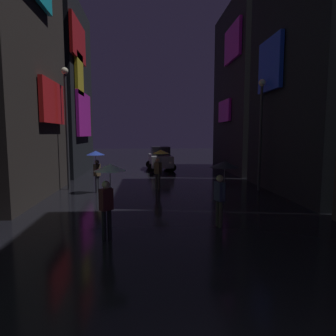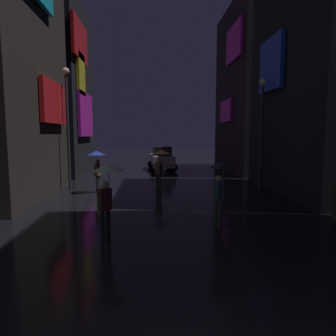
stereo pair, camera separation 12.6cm
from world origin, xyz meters
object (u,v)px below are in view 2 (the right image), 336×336
object	(u,v)px
pedestrian_far_right_clear	(107,180)
pedestrian_foreground_left_black	(222,175)
car_distant	(162,159)
pedestrian_midstreet_left_yellow	(161,158)
streetlamp_right_far	(262,122)
streetlamp_left_far	(67,116)
pedestrian_foreground_right_blue	(97,160)

from	to	relation	value
pedestrian_far_right_clear	pedestrian_foreground_left_black	xyz separation A→B (m)	(3.41, 0.72, 0.00)
pedestrian_far_right_clear	car_distant	distance (m)	16.53
pedestrian_far_right_clear	car_distant	xyz separation A→B (m)	(2.23, 16.36, -0.74)
pedestrian_midstreet_left_yellow	car_distant	distance (m)	9.03
pedestrian_foreground_left_black	car_distant	bearing A→B (deg)	94.31
pedestrian_far_right_clear	streetlamp_right_far	distance (m)	9.87
pedestrian_midstreet_left_yellow	car_distant	world-z (taller)	pedestrian_midstreet_left_yellow
pedestrian_far_right_clear	pedestrian_foreground_left_black	world-z (taller)	same
pedestrian_far_right_clear	pedestrian_midstreet_left_yellow	xyz separation A→B (m)	(1.78, 7.37, 0.00)
streetlamp_left_far	pedestrian_foreground_right_blue	bearing A→B (deg)	-34.30
pedestrian_foreground_left_black	pedestrian_midstreet_left_yellow	distance (m)	6.85
streetlamp_left_far	car_distant	bearing A→B (deg)	58.22
car_distant	pedestrian_midstreet_left_yellow	bearing A→B (deg)	-92.90
pedestrian_foreground_right_blue	streetlamp_right_far	size ratio (longest dim) A/B	0.37
pedestrian_foreground_left_black	pedestrian_midstreet_left_yellow	size ratio (longest dim) A/B	1.00
pedestrian_midstreet_left_yellow	car_distant	size ratio (longest dim) A/B	0.50
pedestrian_foreground_right_blue	streetlamp_left_far	bearing A→B (deg)	145.70
pedestrian_foreground_right_blue	pedestrian_far_right_clear	bearing A→B (deg)	-77.95
pedestrian_foreground_right_blue	streetlamp_left_far	world-z (taller)	streetlamp_left_far
pedestrian_foreground_left_black	streetlamp_left_far	xyz separation A→B (m)	(-6.48, 7.08, 2.22)
car_distant	streetlamp_left_far	xyz separation A→B (m)	(-5.31, -8.56, 2.96)
pedestrian_midstreet_left_yellow	car_distant	xyz separation A→B (m)	(0.46, 8.99, -0.74)
pedestrian_far_right_clear	pedestrian_midstreet_left_yellow	world-z (taller)	same
pedestrian_far_right_clear	car_distant	size ratio (longest dim) A/B	0.50
pedestrian_foreground_left_black	pedestrian_foreground_right_blue	distance (m)	7.67
car_distant	pedestrian_foreground_left_black	bearing A→B (deg)	-85.69
pedestrian_midstreet_left_yellow	streetlamp_left_far	size ratio (longest dim) A/B	0.33
pedestrian_foreground_right_blue	car_distant	distance (m)	10.38
pedestrian_far_right_clear	streetlamp_left_far	xyz separation A→B (m)	(-3.07, 7.80, 2.22)
pedestrian_foreground_left_black	pedestrian_midstreet_left_yellow	bearing A→B (deg)	103.80
pedestrian_far_right_clear	pedestrian_foreground_left_black	distance (m)	3.49
pedestrian_foreground_left_black	pedestrian_foreground_right_blue	world-z (taller)	same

